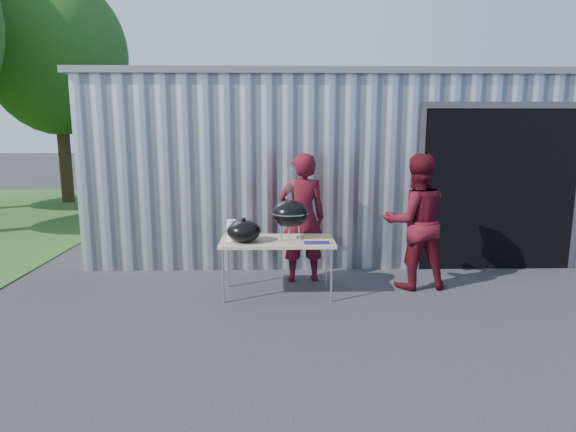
{
  "coord_description": "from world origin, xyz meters",
  "views": [
    {
      "loc": [
        -0.15,
        -5.64,
        2.19
      ],
      "look_at": [
        -0.01,
        0.67,
        1.05
      ],
      "focal_mm": 30.0,
      "sensor_mm": 36.0,
      "label": 1
    }
  ],
  "objects_px": {
    "person_cook": "(302,218)",
    "folding_table": "(277,243)",
    "kettle_grill": "(290,209)",
    "person_bystander": "(415,222)"
  },
  "relations": [
    {
      "from": "kettle_grill",
      "to": "person_bystander",
      "type": "distance_m",
      "value": 1.78
    },
    {
      "from": "folding_table",
      "to": "kettle_grill",
      "type": "relative_size",
      "value": 1.58
    },
    {
      "from": "kettle_grill",
      "to": "person_cook",
      "type": "height_order",
      "value": "person_cook"
    },
    {
      "from": "kettle_grill",
      "to": "person_bystander",
      "type": "xyz_separation_m",
      "value": [
        1.74,
        0.26,
        -0.23
      ]
    },
    {
      "from": "kettle_grill",
      "to": "person_cook",
      "type": "bearing_deg",
      "value": 71.76
    },
    {
      "from": "folding_table",
      "to": "person_cook",
      "type": "xyz_separation_m",
      "value": [
        0.36,
        0.59,
        0.22
      ]
    },
    {
      "from": "person_cook",
      "to": "person_bystander",
      "type": "distance_m",
      "value": 1.58
    },
    {
      "from": "kettle_grill",
      "to": "person_bystander",
      "type": "height_order",
      "value": "person_bystander"
    },
    {
      "from": "folding_table",
      "to": "kettle_grill",
      "type": "height_order",
      "value": "kettle_grill"
    },
    {
      "from": "person_cook",
      "to": "folding_table",
      "type": "bearing_deg",
      "value": 51.56
    }
  ]
}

